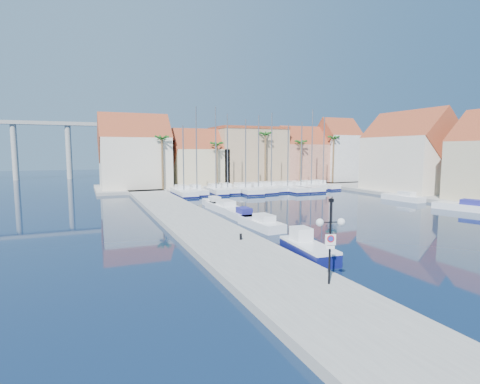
% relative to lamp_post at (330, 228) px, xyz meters
% --- Properties ---
extents(ground, '(260.00, 260.00, 0.00)m').
position_rel_lamp_post_xyz_m(ground, '(7.39, 8.09, -3.40)').
color(ground, black).
rests_on(ground, ground).
extents(quay_west, '(6.00, 77.00, 0.50)m').
position_rel_lamp_post_xyz_m(quay_west, '(-1.61, 21.59, -3.15)').
color(quay_west, gray).
rests_on(quay_west, ground).
extents(shore_north, '(54.00, 16.00, 0.50)m').
position_rel_lamp_post_xyz_m(shore_north, '(17.39, 56.09, -3.15)').
color(shore_north, gray).
rests_on(shore_north, ground).
extents(shore_east, '(12.00, 60.00, 0.50)m').
position_rel_lamp_post_xyz_m(shore_east, '(39.39, 23.09, -3.15)').
color(shore_east, gray).
rests_on(shore_east, ground).
extents(lamp_post, '(1.46, 0.72, 4.42)m').
position_rel_lamp_post_xyz_m(lamp_post, '(0.00, 0.00, 0.00)').
color(lamp_post, black).
rests_on(lamp_post, quay_west).
extents(bollard, '(0.19, 0.19, 0.47)m').
position_rel_lamp_post_xyz_m(bollard, '(-0.46, 10.53, -2.67)').
color(bollard, black).
rests_on(bollard, quay_west).
extents(fishing_boat, '(2.19, 5.52, 1.89)m').
position_rel_lamp_post_xyz_m(fishing_boat, '(2.60, 6.04, -2.77)').
color(fishing_boat, '#0E1354').
rests_on(fishing_boat, ground).
extents(motorboat_west_0, '(2.25, 6.16, 1.40)m').
position_rel_lamp_post_xyz_m(motorboat_west_0, '(3.87, 15.84, -2.89)').
color(motorboat_west_0, white).
rests_on(motorboat_west_0, ground).
extents(motorboat_west_1, '(1.68, 5.20, 1.40)m').
position_rel_lamp_post_xyz_m(motorboat_west_1, '(3.83, 20.26, -2.89)').
color(motorboat_west_1, white).
rests_on(motorboat_west_1, ground).
extents(motorboat_west_2, '(2.55, 7.04, 1.40)m').
position_rel_lamp_post_xyz_m(motorboat_west_2, '(4.09, 26.50, -2.89)').
color(motorboat_west_2, white).
rests_on(motorboat_west_2, ground).
extents(motorboat_west_3, '(1.79, 5.24, 1.40)m').
position_rel_lamp_post_xyz_m(motorboat_west_3, '(4.08, 30.34, -2.89)').
color(motorboat_west_3, white).
rests_on(motorboat_west_3, ground).
extents(motorboat_east_0, '(4.52, 7.57, 1.40)m').
position_rel_lamp_post_xyz_m(motorboat_east_0, '(31.43, 15.42, -2.89)').
color(motorboat_east_0, white).
rests_on(motorboat_east_0, ground).
extents(motorboat_east_1, '(2.64, 6.32, 1.40)m').
position_rel_lamp_post_xyz_m(motorboat_east_1, '(31.40, 25.24, -2.89)').
color(motorboat_east_1, white).
rests_on(motorboat_east_1, ground).
extents(sailboat_0, '(2.74, 9.94, 11.23)m').
position_rel_lamp_post_xyz_m(sailboat_0, '(3.47, 44.08, -2.83)').
color(sailboat_0, white).
rests_on(sailboat_0, ground).
extents(sailboat_1, '(2.38, 8.22, 14.32)m').
position_rel_lamp_post_xyz_m(sailboat_1, '(5.81, 44.46, -2.74)').
color(sailboat_1, white).
rests_on(sailboat_1, ground).
extents(sailboat_2, '(2.54, 8.50, 14.43)m').
position_rel_lamp_post_xyz_m(sailboat_2, '(9.08, 44.30, -2.75)').
color(sailboat_2, white).
rests_on(sailboat_2, ground).
extents(sailboat_3, '(2.69, 8.43, 13.42)m').
position_rel_lamp_post_xyz_m(sailboat_3, '(11.44, 45.02, -2.77)').
color(sailboat_3, white).
rests_on(sailboat_3, ground).
extents(sailboat_4, '(3.91, 11.82, 12.50)m').
position_rel_lamp_post_xyz_m(sailboat_4, '(14.26, 43.89, -2.84)').
color(sailboat_4, white).
rests_on(sailboat_4, ground).
extents(sailboat_5, '(3.26, 10.33, 13.29)m').
position_rel_lamp_post_xyz_m(sailboat_5, '(16.72, 44.04, -2.81)').
color(sailboat_5, white).
rests_on(sailboat_5, ground).
extents(sailboat_6, '(3.21, 9.49, 13.86)m').
position_rel_lamp_post_xyz_m(sailboat_6, '(19.53, 44.53, -2.79)').
color(sailboat_6, white).
rests_on(sailboat_6, ground).
extents(sailboat_7, '(3.60, 11.84, 11.97)m').
position_rel_lamp_post_xyz_m(sailboat_7, '(22.16, 43.42, -2.84)').
color(sailboat_7, white).
rests_on(sailboat_7, ground).
extents(sailboat_8, '(3.59, 12.00, 12.35)m').
position_rel_lamp_post_xyz_m(sailboat_8, '(24.93, 43.45, -2.84)').
color(sailboat_8, white).
rests_on(sailboat_8, ground).
extents(sailboat_9, '(2.40, 8.32, 14.74)m').
position_rel_lamp_post_xyz_m(sailboat_9, '(27.96, 44.39, -2.74)').
color(sailboat_9, white).
rests_on(sailboat_9, ground).
extents(sailboat_10, '(2.88, 8.70, 13.48)m').
position_rel_lamp_post_xyz_m(sailboat_10, '(30.50, 44.36, -2.77)').
color(sailboat_10, white).
rests_on(sailboat_10, ground).
extents(building_0, '(12.30, 9.00, 13.50)m').
position_rel_lamp_post_xyz_m(building_0, '(-2.61, 55.09, 3.12)').
color(building_0, beige).
rests_on(building_0, shore_north).
extents(building_1, '(10.30, 8.00, 11.00)m').
position_rel_lamp_post_xyz_m(building_1, '(9.39, 55.09, 1.89)').
color(building_1, beige).
rests_on(building_1, shore_north).
extents(building_2, '(14.20, 10.20, 11.50)m').
position_rel_lamp_post_xyz_m(building_2, '(20.39, 56.09, 2.85)').
color(building_2, tan).
rests_on(building_2, shore_north).
extents(building_3, '(10.30, 8.00, 12.00)m').
position_rel_lamp_post_xyz_m(building_3, '(32.39, 55.09, 2.46)').
color(building_3, '#B06E59').
rests_on(building_3, shore_north).
extents(building_4, '(8.30, 8.00, 14.00)m').
position_rel_lamp_post_xyz_m(building_4, '(41.39, 54.09, 3.56)').
color(building_4, silver).
rests_on(building_4, shore_north).
extents(building_6, '(9.00, 14.30, 13.50)m').
position_rel_lamp_post_xyz_m(building_6, '(39.39, 32.09, 3.12)').
color(building_6, beige).
rests_on(building_6, shore_east).
extents(palm_0, '(2.60, 2.60, 10.15)m').
position_rel_lamp_post_xyz_m(palm_0, '(1.39, 50.09, 5.68)').
color(palm_0, brown).
rests_on(palm_0, shore_north).
extents(palm_1, '(2.60, 2.60, 9.15)m').
position_rel_lamp_post_xyz_m(palm_1, '(11.39, 50.09, 4.73)').
color(palm_1, brown).
rests_on(palm_1, shore_north).
extents(palm_2, '(2.60, 2.60, 11.15)m').
position_rel_lamp_post_xyz_m(palm_2, '(21.39, 50.09, 6.61)').
color(palm_2, brown).
rests_on(palm_2, shore_north).
extents(palm_3, '(2.60, 2.60, 9.65)m').
position_rel_lamp_post_xyz_m(palm_3, '(29.39, 50.09, 5.20)').
color(palm_3, brown).
rests_on(palm_3, shore_north).
extents(palm_4, '(2.60, 2.60, 10.65)m').
position_rel_lamp_post_xyz_m(palm_4, '(37.39, 50.09, 6.15)').
color(palm_4, brown).
rests_on(palm_4, shore_north).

